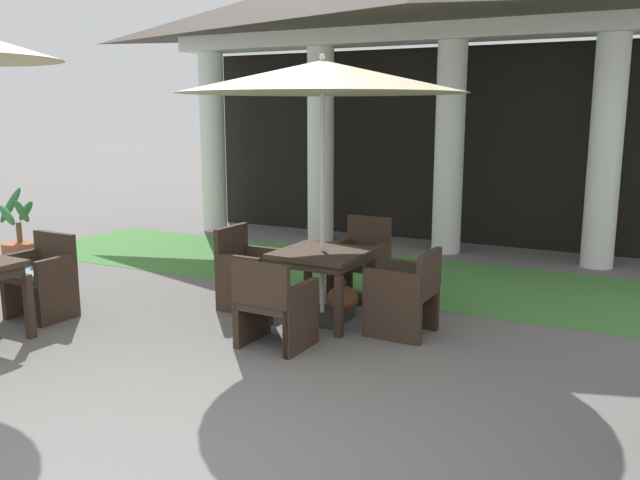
% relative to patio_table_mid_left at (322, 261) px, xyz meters
% --- Properties ---
extents(ground_plane, '(60.00, 60.00, 0.00)m').
position_rel_patio_table_mid_left_xyz_m(ground_plane, '(0.18, -3.29, -0.62)').
color(ground_plane, slate).
extents(background_pavilion, '(9.72, 2.86, 4.49)m').
position_rel_patio_table_mid_left_xyz_m(background_pavilion, '(0.18, 3.93, 2.84)').
color(background_pavilion, white).
rests_on(background_pavilion, ground).
extents(lawn_strip, '(11.52, 2.43, 0.01)m').
position_rel_patio_table_mid_left_xyz_m(lawn_strip, '(0.18, 2.04, -0.62)').
color(lawn_strip, '#47843D').
rests_on(lawn_strip, ground).
extents(patio_table_mid_left, '(0.89, 0.89, 0.73)m').
position_rel_patio_table_mid_left_xyz_m(patio_table_mid_left, '(0.00, 0.00, 0.00)').
color(patio_table_mid_left, '#38281E').
rests_on(patio_table_mid_left, ground).
extents(patio_umbrella_mid_left, '(2.82, 2.82, 2.65)m').
position_rel_patio_table_mid_left_xyz_m(patio_umbrella_mid_left, '(0.00, -0.00, 1.79)').
color(patio_umbrella_mid_left, '#2D2D2D').
rests_on(patio_umbrella_mid_left, ground).
extents(patio_chair_mid_left_south, '(0.62, 0.56, 0.83)m').
position_rel_patio_table_mid_left_xyz_m(patio_chair_mid_left_south, '(-0.03, -0.90, -0.23)').
color(patio_chair_mid_left_south, '#38281E').
rests_on(patio_chair_mid_left_south, ground).
extents(patio_chair_mid_left_north, '(0.57, 0.58, 0.92)m').
position_rel_patio_table_mid_left_xyz_m(patio_chair_mid_left_north, '(0.03, 0.91, -0.21)').
color(patio_chair_mid_left_north, '#38281E').
rests_on(patio_chair_mid_left_north, ground).
extents(patio_chair_mid_left_west, '(0.59, 0.58, 0.88)m').
position_rel_patio_table_mid_left_xyz_m(patio_chair_mid_left_west, '(-0.91, 0.03, -0.22)').
color(patio_chair_mid_left_west, '#38281E').
rests_on(patio_chair_mid_left_west, ground).
extents(patio_chair_mid_left_east, '(0.61, 0.56, 0.83)m').
position_rel_patio_table_mid_left_xyz_m(patio_chair_mid_left_east, '(0.90, -0.03, -0.21)').
color(patio_chair_mid_left_east, '#38281E').
rests_on(patio_chair_mid_left_east, ground).
extents(patio_chair_mid_right_north, '(0.62, 0.52, 0.87)m').
position_rel_patio_table_mid_left_xyz_m(patio_chair_mid_right_north, '(-2.63, -1.22, -0.20)').
color(patio_chair_mid_right_north, '#38281E').
rests_on(patio_chair_mid_right_north, ground).
extents(potted_palm_left_edge, '(0.47, 0.47, 1.13)m').
position_rel_patio_table_mid_left_xyz_m(potted_palm_left_edge, '(-4.51, 0.05, -0.32)').
color(potted_palm_left_edge, '#995638').
rests_on(potted_palm_left_edge, ground).
extents(terracotta_urn, '(0.34, 0.34, 0.37)m').
position_rel_patio_table_mid_left_xyz_m(terracotta_urn, '(0.08, 0.33, -0.47)').
color(terracotta_urn, brown).
rests_on(terracotta_urn, ground).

